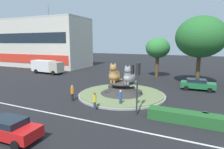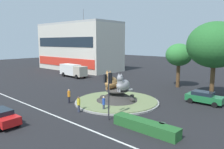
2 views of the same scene
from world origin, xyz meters
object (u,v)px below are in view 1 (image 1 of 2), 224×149
at_px(second_tree_near_tower, 201,37).
at_px(sedan_on_far_lane, 197,84).
at_px(cat_statue_grey, 129,77).
at_px(litter_bin, 205,118).
at_px(cat_statue_tabby, 114,75).
at_px(delivery_box_truck, 47,66).
at_px(hatchback_near_shophouse, 10,128).
at_px(shophouse_block, 45,43).
at_px(broadleaf_tree_behind_island, 158,48).
at_px(pedestrian_yellow_shirt, 95,101).
at_px(traffic_light_mast, 137,77).
at_px(pedestrian_orange_shirt, 72,93).
at_px(pedestrian_blue_shirt, 120,98).

distance_m(second_tree_near_tower, sedan_on_far_lane, 6.90).
relative_size(cat_statue_grey, litter_bin, 2.56).
bearing_deg(second_tree_near_tower, cat_statue_tabby, -133.73).
height_order(sedan_on_far_lane, delivery_box_truck, delivery_box_truck).
relative_size(cat_statue_tabby, hatchback_near_shophouse, 0.62).
xyz_separation_m(shophouse_block, litter_bin, (38.74, -22.60, -5.81)).
xyz_separation_m(cat_statue_grey, second_tree_near_tower, (7.30, 9.55, 4.72)).
relative_size(sedan_on_far_lane, delivery_box_truck, 0.60).
height_order(broadleaf_tree_behind_island, second_tree_near_tower, second_tree_near_tower).
bearing_deg(shophouse_block, pedestrian_yellow_shirt, -40.69).
relative_size(traffic_light_mast, sedan_on_far_lane, 1.06).
bearing_deg(cat_statue_tabby, pedestrian_orange_shirt, -45.47).
xyz_separation_m(traffic_light_mast, broadleaf_tree_behind_island, (-2.09, 19.04, 1.97)).
bearing_deg(broadleaf_tree_behind_island, second_tree_near_tower, -32.50).
height_order(pedestrian_yellow_shirt, pedestrian_orange_shirt, pedestrian_orange_shirt).
height_order(broadleaf_tree_behind_island, pedestrian_yellow_shirt, broadleaf_tree_behind_island).
relative_size(pedestrian_yellow_shirt, pedestrian_blue_shirt, 1.02).
relative_size(cat_statue_tabby, broadleaf_tree_behind_island, 0.35).
relative_size(cat_statue_tabby, sedan_on_far_lane, 0.59).
distance_m(cat_statue_grey, broadleaf_tree_behind_island, 14.25).
bearing_deg(hatchback_near_shophouse, delivery_box_truck, 125.64).
height_order(traffic_light_mast, delivery_box_truck, traffic_light_mast).
relative_size(pedestrian_yellow_shirt, litter_bin, 1.92).
bearing_deg(delivery_box_truck, shophouse_block, 137.13).
bearing_deg(second_tree_near_tower, delivery_box_truck, -178.15).
distance_m(pedestrian_yellow_shirt, pedestrian_blue_shirt, 2.70).
bearing_deg(sedan_on_far_lane, shophouse_block, 161.42).
relative_size(shophouse_block, pedestrian_blue_shirt, 14.25).
xyz_separation_m(cat_statue_tabby, sedan_on_far_lane, (9.27, 6.86, -1.68)).
relative_size(traffic_light_mast, shophouse_block, 0.19).
relative_size(pedestrian_blue_shirt, sedan_on_far_lane, 0.38).
relative_size(broadleaf_tree_behind_island, pedestrian_yellow_shirt, 4.22).
bearing_deg(second_tree_near_tower, pedestrian_orange_shirt, -131.79).
bearing_deg(pedestrian_blue_shirt, broadleaf_tree_behind_island, -47.96).
xyz_separation_m(broadleaf_tree_behind_island, hatchback_near_shophouse, (-4.08, -26.74, -4.58)).
xyz_separation_m(traffic_light_mast, shophouse_block, (-33.19, 23.21, 2.86)).
xyz_separation_m(pedestrian_blue_shirt, delivery_box_truck, (-21.52, 12.33, 0.60)).
bearing_deg(litter_bin, shophouse_block, 149.74).
relative_size(pedestrian_yellow_shirt, pedestrian_orange_shirt, 0.98).
height_order(pedestrian_yellow_shirt, litter_bin, pedestrian_yellow_shirt).
xyz_separation_m(cat_statue_tabby, second_tree_near_tower, (9.19, 9.61, 4.65)).
height_order(second_tree_near_tower, delivery_box_truck, second_tree_near_tower).
relative_size(second_tree_near_tower, pedestrian_yellow_shirt, 5.86).
height_order(traffic_light_mast, pedestrian_yellow_shirt, traffic_light_mast).
bearing_deg(litter_bin, broadleaf_tree_behind_island, 112.53).
relative_size(cat_statue_grey, pedestrian_orange_shirt, 1.31).
xyz_separation_m(second_tree_near_tower, litter_bin, (0.76, -14.04, -6.68)).
bearing_deg(broadleaf_tree_behind_island, litter_bin, -67.47).
distance_m(sedan_on_far_lane, litter_bin, 11.32).
bearing_deg(shophouse_block, hatchback_near_shophouse, -50.45).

